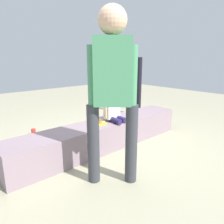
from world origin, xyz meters
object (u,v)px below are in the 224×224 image
at_px(cake_plate, 99,122).
at_px(party_cup_red, 34,132).
at_px(water_bottle_near_gift, 96,124).
at_px(child_seated, 113,106).
at_px(adult_standing, 112,83).
at_px(handbag_black_leather, 113,113).
at_px(gift_bag, 109,116).

relative_size(cake_plate, party_cup_red, 1.93).
bearing_deg(water_bottle_near_gift, party_cup_red, 158.62).
height_order(water_bottle_near_gift, party_cup_red, water_bottle_near_gift).
bearing_deg(cake_plate, party_cup_red, 113.29).
bearing_deg(child_seated, cake_plate, 175.28).
relative_size(child_seated, adult_standing, 0.28).
relative_size(adult_standing, party_cup_red, 14.85).
height_order(cake_plate, water_bottle_near_gift, cake_plate).
relative_size(adult_standing, cake_plate, 7.68).
bearing_deg(adult_standing, party_cup_red, 93.71).
distance_m(adult_standing, cake_plate, 1.02).
height_order(cake_plate, handbag_black_leather, cake_plate).
xyz_separation_m(cake_plate, handbag_black_leather, (1.16, 1.01, -0.29)).
bearing_deg(gift_bag, cake_plate, -138.14).
relative_size(adult_standing, handbag_black_leather, 5.13).
distance_m(gift_bag, handbag_black_leather, 0.42).
distance_m(adult_standing, water_bottle_near_gift, 1.96).
bearing_deg(water_bottle_near_gift, handbag_black_leather, 21.51).
bearing_deg(party_cup_red, adult_standing, -86.29).
relative_size(water_bottle_near_gift, handbag_black_leather, 0.59).
relative_size(child_seated, party_cup_red, 4.17).
bearing_deg(water_bottle_near_gift, child_seated, -109.26).
xyz_separation_m(water_bottle_near_gift, party_cup_red, (-1.01, 0.39, -0.03)).
bearing_deg(handbag_black_leather, gift_bag, -141.27).
relative_size(cake_plate, gift_bag, 0.60).
xyz_separation_m(adult_standing, party_cup_red, (-0.12, 1.86, -0.98)).
distance_m(adult_standing, gift_bag, 2.08).
height_order(adult_standing, water_bottle_near_gift, adult_standing).
xyz_separation_m(adult_standing, gift_bag, (1.20, 1.45, -0.87)).
height_order(adult_standing, handbag_black_leather, adult_standing).
height_order(adult_standing, party_cup_red, adult_standing).
bearing_deg(gift_bag, handbag_black_leather, 38.73).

